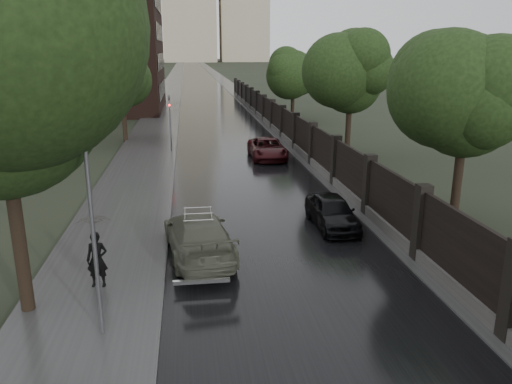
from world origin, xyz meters
name	(u,v)px	position (x,y,z in m)	size (l,w,h in m)	color
ground	(328,356)	(0.00, 0.00, 0.00)	(800.00, 800.00, 0.00)	black
road	(194,68)	(0.00, 190.00, 0.01)	(8.00, 420.00, 0.02)	black
sidewalk_left	(178,68)	(-6.00, 190.00, 0.08)	(4.00, 420.00, 0.16)	#2D2D2D
verge_right	(208,68)	(5.50, 190.00, 0.04)	(3.00, 420.00, 0.08)	#2D2D2D
fence_right	(278,122)	(4.60, 32.01, 1.01)	(0.45, 75.72, 2.70)	#383533
tree_left_far	(121,74)	(-8.00, 30.00, 5.24)	(4.25, 4.25, 7.39)	black
tree_right_a	(466,105)	(7.50, 8.00, 4.95)	(4.08, 4.08, 7.01)	black
tree_right_b	(350,82)	(7.50, 22.00, 4.95)	(4.08, 4.08, 7.01)	black
tree_right_c	(293,71)	(7.50, 40.00, 4.95)	(4.08, 4.08, 7.01)	black
lamp_post	(94,239)	(-5.40, 1.50, 2.67)	(0.25, 0.12, 5.11)	#59595E
traffic_light	(170,119)	(-4.30, 24.99, 2.40)	(0.16, 0.32, 4.00)	#59595E
brick_building	(51,22)	(-18.00, 52.00, 10.00)	(24.00, 18.00, 20.00)	black
volga_sedan	(199,235)	(-2.86, 6.47, 0.75)	(2.10, 5.16, 1.50)	#4D5040
car_right_near	(332,211)	(2.59, 8.68, 0.66)	(1.56, 3.88, 1.32)	black
car_right_far	(267,149)	(2.08, 22.22, 0.68)	(2.25, 4.87, 1.35)	black
pedestrian_umbrella	(94,231)	(-5.90, 4.17, 1.92)	(1.05, 1.07, 2.65)	black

